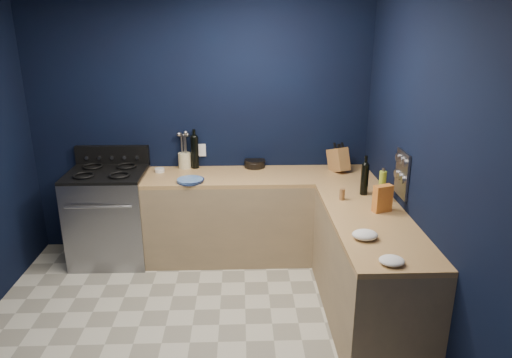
{
  "coord_description": "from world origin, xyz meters",
  "views": [
    {
      "loc": [
        0.41,
        -3.07,
        2.37
      ],
      "look_at": [
        0.55,
        1.0,
        1.0
      ],
      "focal_mm": 33.01,
      "sensor_mm": 36.0,
      "label": 1
    }
  ],
  "objects_px": {
    "gas_range": "(111,217)",
    "plate_stack": "(190,180)",
    "utensil_crock": "(185,160)",
    "knife_block": "(338,160)",
    "crouton_bag": "(383,198)"
  },
  "relations": [
    {
      "from": "gas_range",
      "to": "knife_block",
      "type": "height_order",
      "value": "knife_block"
    },
    {
      "from": "knife_block",
      "to": "crouton_bag",
      "type": "distance_m",
      "value": 1.11
    },
    {
      "from": "plate_stack",
      "to": "crouton_bag",
      "type": "bearing_deg",
      "value": -25.8
    },
    {
      "from": "utensil_crock",
      "to": "crouton_bag",
      "type": "distance_m",
      "value": 2.14
    },
    {
      "from": "crouton_bag",
      "to": "knife_block",
      "type": "bearing_deg",
      "value": 77.48
    },
    {
      "from": "gas_range",
      "to": "knife_block",
      "type": "relative_size",
      "value": 3.9
    },
    {
      "from": "gas_range",
      "to": "plate_stack",
      "type": "xyz_separation_m",
      "value": [
        0.85,
        -0.19,
        0.46
      ]
    },
    {
      "from": "plate_stack",
      "to": "utensil_crock",
      "type": "relative_size",
      "value": 1.54
    },
    {
      "from": "utensil_crock",
      "to": "knife_block",
      "type": "distance_m",
      "value": 1.6
    },
    {
      "from": "gas_range",
      "to": "utensil_crock",
      "type": "relative_size",
      "value": 5.65
    },
    {
      "from": "utensil_crock",
      "to": "gas_range",
      "type": "bearing_deg",
      "value": -160.28
    },
    {
      "from": "knife_block",
      "to": "crouton_bag",
      "type": "height_order",
      "value": "knife_block"
    },
    {
      "from": "gas_range",
      "to": "plate_stack",
      "type": "relative_size",
      "value": 3.68
    },
    {
      "from": "plate_stack",
      "to": "utensil_crock",
      "type": "distance_m",
      "value": 0.48
    },
    {
      "from": "gas_range",
      "to": "utensil_crock",
      "type": "xyz_separation_m",
      "value": [
        0.75,
        0.27,
        0.52
      ]
    }
  ]
}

